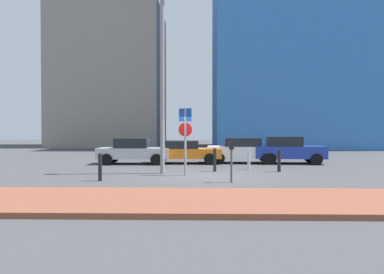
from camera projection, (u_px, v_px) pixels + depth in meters
ground_plane at (204, 176)px, 15.38m from camera, size 120.00×120.00×0.00m
sidewalk_brick at (205, 201)px, 9.63m from camera, size 40.00×3.55×0.14m
parked_car_silver at (134, 151)px, 20.98m from camera, size 4.07×2.04×1.47m
parked_car_orange at (184, 151)px, 21.32m from camera, size 4.19×2.03×1.33m
parked_car_white at (243, 150)px, 21.52m from camera, size 4.32×2.20×1.48m
parked_car_blue at (288, 150)px, 21.25m from camera, size 4.08×2.29×1.57m
parking_sign_post at (185, 133)px, 15.64m from camera, size 0.59×0.15×2.89m
parking_meter at (231, 156)px, 13.53m from camera, size 0.18×0.14×1.51m
street_lamp at (162, 69)px, 16.28m from camera, size 0.70×0.36×8.01m
traffic_bollard_near at (100, 167)px, 13.95m from camera, size 0.15×0.15×1.05m
traffic_bollard_mid at (279, 161)px, 17.00m from camera, size 0.16×0.16×1.01m
traffic_bollard_far at (249, 160)px, 17.92m from camera, size 0.14×0.14×0.91m
traffic_bollard_edge at (215, 160)px, 17.09m from camera, size 0.14×0.14×1.09m
building_colorful_midrise at (296, 23)px, 41.87m from camera, size 18.58×15.78×28.36m
building_under_construction at (111, 79)px, 44.75m from camera, size 12.45×11.23×16.34m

